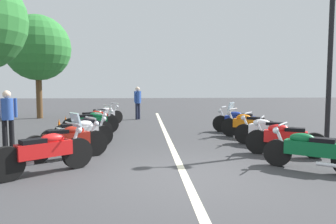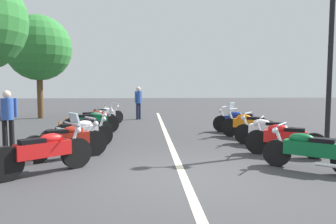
% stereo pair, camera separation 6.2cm
% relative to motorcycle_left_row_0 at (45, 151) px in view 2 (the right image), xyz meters
% --- Properties ---
extents(ground_plane, '(80.00, 80.00, 0.00)m').
position_rel_motorcycle_left_row_0_xyz_m(ground_plane, '(-0.41, -2.81, -0.48)').
color(ground_plane, '#38383A').
extents(lane_centre_stripe, '(19.14, 0.16, 0.01)m').
position_rel_motorcycle_left_row_0_xyz_m(lane_centre_stripe, '(4.65, -2.81, -0.47)').
color(lane_centre_stripe, beige).
rests_on(lane_centre_stripe, ground_plane).
extents(motorcycle_left_row_0, '(1.45, 1.73, 1.23)m').
position_rel_motorcycle_left_row_0_xyz_m(motorcycle_left_row_0, '(0.00, 0.00, 0.00)').
color(motorcycle_left_row_0, black).
rests_on(motorcycle_left_row_0, ground_plane).
extents(motorcycle_left_row_1, '(1.23, 1.86, 1.01)m').
position_rel_motorcycle_left_row_0_xyz_m(motorcycle_left_row_1, '(1.29, -0.13, -0.01)').
color(motorcycle_left_row_1, black).
rests_on(motorcycle_left_row_1, ground_plane).
extents(motorcycle_left_row_2, '(1.20, 1.90, 0.99)m').
position_rel_motorcycle_left_row_0_xyz_m(motorcycle_left_row_2, '(2.66, -0.12, -0.03)').
color(motorcycle_left_row_2, black).
rests_on(motorcycle_left_row_2, ground_plane).
extents(motorcycle_left_row_3, '(1.32, 1.71, 0.98)m').
position_rel_motorcycle_left_row_0_xyz_m(motorcycle_left_row_3, '(3.88, -0.07, -0.03)').
color(motorcycle_left_row_3, black).
rests_on(motorcycle_left_row_3, ground_plane).
extents(motorcycle_left_row_4, '(1.22, 1.95, 1.01)m').
position_rel_motorcycle_left_row_0_xyz_m(motorcycle_left_row_4, '(5.35, -0.06, -0.02)').
color(motorcycle_left_row_4, black).
rests_on(motorcycle_left_row_4, ground_plane).
extents(motorcycle_left_row_5, '(1.44, 1.73, 0.98)m').
position_rel_motorcycle_left_row_0_xyz_m(motorcycle_left_row_5, '(6.69, 0.06, -0.03)').
color(motorcycle_left_row_5, black).
rests_on(motorcycle_left_row_5, ground_plane).
extents(motorcycle_left_row_6, '(1.36, 1.66, 1.00)m').
position_rel_motorcycle_left_row_0_xyz_m(motorcycle_left_row_6, '(8.15, -0.15, -0.02)').
color(motorcycle_left_row_6, black).
rests_on(motorcycle_left_row_6, ground_plane).
extents(motorcycle_right_row_0, '(1.34, 1.65, 0.98)m').
position_rel_motorcycle_left_row_0_xyz_m(motorcycle_right_row_0, '(-0.12, -5.52, -0.03)').
color(motorcycle_right_row_0, black).
rests_on(motorcycle_right_row_0, ground_plane).
extents(motorcycle_right_row_1, '(1.09, 1.85, 1.00)m').
position_rel_motorcycle_left_row_0_xyz_m(motorcycle_right_row_1, '(1.28, -5.60, -0.02)').
color(motorcycle_right_row_1, black).
rests_on(motorcycle_right_row_1, ground_plane).
extents(motorcycle_right_row_2, '(1.33, 1.71, 0.99)m').
position_rel_motorcycle_left_row_0_xyz_m(motorcycle_right_row_2, '(2.62, -5.66, -0.03)').
color(motorcycle_right_row_2, black).
rests_on(motorcycle_right_row_2, ground_plane).
extents(motorcycle_right_row_3, '(1.41, 1.64, 1.22)m').
position_rel_motorcycle_left_row_0_xyz_m(motorcycle_right_row_3, '(4.08, -5.55, -0.01)').
color(motorcycle_right_row_3, black).
rests_on(motorcycle_right_row_3, ground_plane).
extents(motorcycle_right_row_4, '(1.17, 1.92, 1.00)m').
position_rel_motorcycle_left_row_0_xyz_m(motorcycle_right_row_4, '(5.29, -5.63, -0.02)').
color(motorcycle_right_row_4, black).
rests_on(motorcycle_right_row_4, ground_plane).
extents(street_lamp_twin_globe, '(0.32, 1.22, 5.13)m').
position_rel_motorcycle_left_row_0_xyz_m(street_lamp_twin_globe, '(2.18, -7.27, 3.00)').
color(street_lamp_twin_globe, black).
rests_on(street_lamp_twin_globe, ground_plane).
extents(traffic_cone_0, '(0.36, 0.36, 0.61)m').
position_rel_motorcycle_left_row_0_xyz_m(traffic_cone_0, '(6.15, 1.09, -0.19)').
color(traffic_cone_0, orange).
rests_on(traffic_cone_0, ground_plane).
extents(traffic_cone_1, '(0.36, 0.36, 0.61)m').
position_rel_motorcycle_left_row_0_xyz_m(traffic_cone_1, '(5.08, 1.06, -0.19)').
color(traffic_cone_1, orange).
rests_on(traffic_cone_1, ground_plane).
extents(bystander_0, '(0.43, 0.37, 1.75)m').
position_rel_motorcycle_left_row_0_xyz_m(bystander_0, '(10.47, -1.65, 0.55)').
color(bystander_0, '#1E2338').
rests_on(bystander_0, ground_plane).
extents(bystander_1, '(0.32, 0.48, 1.67)m').
position_rel_motorcycle_left_row_0_xyz_m(bystander_1, '(2.84, 1.91, 0.50)').
color(bystander_1, black).
rests_on(bystander_1, ground_plane).
extents(roadside_tree_0, '(3.54, 3.54, 5.63)m').
position_rel_motorcycle_left_row_0_xyz_m(roadside_tree_0, '(11.46, 3.78, 3.37)').
color(roadside_tree_0, brown).
rests_on(roadside_tree_0, ground_plane).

